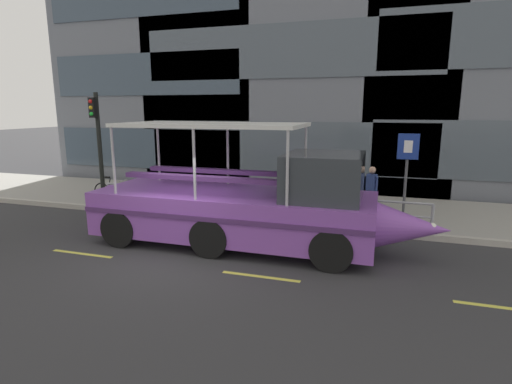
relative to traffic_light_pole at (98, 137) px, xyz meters
name	(u,v)px	position (x,y,z in m)	size (l,w,h in m)	color
ground_plane	(180,254)	(5.27, -3.78, -2.65)	(120.00, 120.00, 0.00)	#333335
sidewalk	(248,203)	(5.27, 1.82, -2.56)	(32.00, 4.80, 0.18)	#99968E
curb_edge	(225,219)	(5.27, -0.67, -2.56)	(32.00, 0.18, 0.18)	#B2ADA3
lane_centreline	(165,264)	(5.27, -4.52, -2.64)	(25.80, 0.12, 0.01)	#DBD64C
curb_guardrail	(250,199)	(6.06, -0.33, -1.90)	(11.15, 0.09, 0.83)	#9EA0A8
traffic_light_pole	(98,137)	(0.00, 0.00, 0.00)	(0.24, 0.46, 4.07)	black
parking_sign	(407,164)	(10.82, 0.17, -0.59)	(0.60, 0.12, 2.77)	#4C4F54
leaned_bicycle	(113,192)	(0.43, 0.10, -2.09)	(1.74, 0.46, 0.96)	black
duck_tour_boat	(252,206)	(6.84, -2.58, -1.55)	(9.40, 2.62, 3.29)	purple
pedestrian_near_bow	(372,186)	(9.83, 1.06, -1.49)	(0.39, 0.32, 1.62)	black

